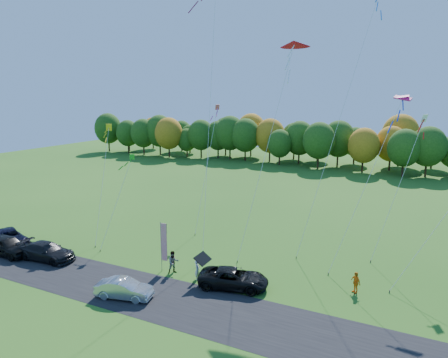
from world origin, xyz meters
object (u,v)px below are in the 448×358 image
at_px(black_suv, 233,278).
at_px(feather_flag, 163,242).
at_px(person_east, 356,282).
at_px(silver_sedan, 124,289).

distance_m(black_suv, feather_flag, 6.67).
xyz_separation_m(person_east, feather_flag, (-14.94, -3.22, 1.82)).
bearing_deg(black_suv, silver_sedan, 113.94).
bearing_deg(silver_sedan, feather_flag, -14.06).
relative_size(black_suv, person_east, 3.27).
height_order(silver_sedan, person_east, person_east).
bearing_deg(feather_flag, person_east, 12.18).
bearing_deg(black_suv, feather_flag, 76.37).
relative_size(black_suv, silver_sedan, 1.27).
relative_size(silver_sedan, person_east, 2.56).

